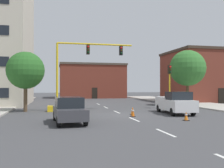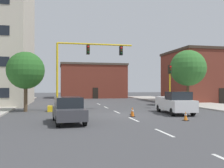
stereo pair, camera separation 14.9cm
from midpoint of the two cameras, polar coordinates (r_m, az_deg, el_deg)
ground_plane at (r=21.84m, az=2.78°, el=-6.99°), size 160.00×160.00×0.00m
sidewalk_right at (r=34.49m, az=20.56°, el=-4.47°), size 6.00×56.00×0.14m
lane_stripe_seg_1 at (r=13.88m, az=11.97°, el=-10.69°), size 0.16×2.40×0.01m
lane_stripe_seg_2 at (r=18.98m, az=5.12°, el=-7.95°), size 0.16×2.40×0.01m
lane_stripe_seg_3 at (r=24.25m, az=1.25°, el=-6.34°), size 0.16×2.40×0.01m
lane_stripe_seg_4 at (r=29.61m, az=-1.21°, el=-5.29°), size 0.16×2.40×0.01m
lane_stripe_seg_5 at (r=35.01m, az=-2.91°, el=-4.55°), size 0.16×2.40×0.01m
building_brick_center at (r=55.41m, az=-4.36°, el=0.68°), size 13.85×9.38×7.25m
building_row_right at (r=44.28m, az=19.86°, el=1.68°), size 10.75×10.46×8.27m
traffic_signal_gantry at (r=25.49m, az=-9.72°, el=-1.07°), size 8.55×1.20×6.83m
traffic_light_pole_right at (r=28.63m, az=13.08°, el=1.63°), size 0.32×0.47×4.80m
tree_left_near at (r=25.89m, az=-18.74°, el=2.89°), size 3.62×3.62×5.82m
tree_right_mid at (r=33.53m, az=16.89°, el=3.45°), size 4.55×4.55×7.06m
pickup_truck_white at (r=23.45m, az=14.16°, el=-4.14°), size 2.48×5.56×1.99m
sedan_dark_gray_near_left at (r=17.23m, az=-9.56°, el=-5.74°), size 2.18×4.62×1.74m
traffic_cone_roadside_a at (r=20.59m, az=4.87°, el=-6.33°), size 0.36×0.36×0.76m
traffic_cone_roadside_b at (r=18.94m, az=16.50°, el=-6.97°), size 0.36×0.36×0.66m
traffic_cone_roadside_c at (r=21.84m, az=4.76°, el=-6.09°), size 0.36×0.36×0.69m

